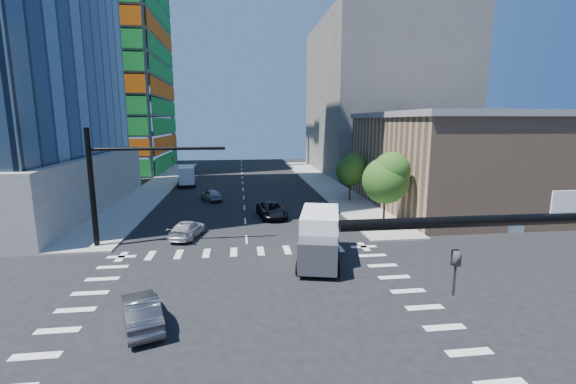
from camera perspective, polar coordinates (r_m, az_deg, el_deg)
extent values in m
plane|color=black|center=(20.95, -5.49, -16.84)|extent=(160.00, 160.00, 0.00)
cube|color=silver|center=(20.94, -5.49, -16.83)|extent=(20.00, 20.00, 0.01)
cube|color=#999690|center=(60.78, 5.15, 1.37)|extent=(5.00, 60.00, 0.15)
cube|color=#999690|center=(60.61, -18.62, 0.84)|extent=(5.00, 60.00, 0.15)
cube|color=green|center=(83.26, -18.27, 20.23)|extent=(0.12, 24.00, 49.00)
cube|color=#DF5A0D|center=(74.72, -30.41, 20.57)|extent=(24.00, 0.12, 49.00)
cube|color=#A57D5F|center=(48.15, 24.76, 4.00)|extent=(20.00, 22.00, 10.00)
cube|color=slate|center=(47.93, 25.25, 10.30)|extent=(20.50, 22.50, 0.60)
cube|color=#625C58|center=(78.69, 13.56, 13.34)|extent=(24.00, 30.00, 28.00)
cylinder|color=black|center=(10.14, 36.16, -3.14)|extent=(10.00, 0.24, 0.24)
imported|color=black|center=(8.95, 23.43, -10.91)|extent=(0.16, 0.20, 1.00)
cube|color=white|center=(10.08, 36.38, -1.20)|extent=(0.90, 0.04, 0.50)
cylinder|color=black|center=(32.47, -27.06, 0.53)|extent=(0.40, 0.40, 9.00)
cylinder|color=black|center=(30.80, -18.69, 6.09)|extent=(10.00, 0.24, 0.24)
imported|color=black|center=(30.71, -16.73, 4.12)|extent=(0.16, 0.20, 1.00)
cylinder|color=#382316|center=(36.06, 14.02, -3.20)|extent=(0.20, 0.20, 2.27)
sphere|color=#1D4B14|center=(35.48, 14.24, 1.65)|extent=(4.16, 4.16, 4.16)
sphere|color=#3F6C24|center=(35.22, 15.09, 3.15)|extent=(3.25, 3.25, 3.25)
cylinder|color=#382316|center=(47.31, 9.14, -0.04)|extent=(0.20, 0.20, 1.92)
sphere|color=#1D4B14|center=(46.91, 9.23, 3.10)|extent=(3.52, 3.52, 3.52)
sphere|color=#3F6C24|center=(46.65, 9.83, 4.07)|extent=(2.75, 2.75, 2.75)
imported|color=black|center=(39.03, -2.41, -2.68)|extent=(3.13, 5.66, 1.50)
imported|color=silver|center=(33.46, -14.70, -5.35)|extent=(2.95, 5.06, 1.38)
imported|color=#97999E|center=(48.17, -11.29, -0.40)|extent=(3.19, 4.50, 1.42)
imported|color=#48474B|center=(20.29, -20.93, -16.16)|extent=(2.96, 4.72, 1.47)
cube|color=white|center=(26.49, 4.67, -6.23)|extent=(3.71, 5.73, 2.74)
cube|color=#43424A|center=(26.70, 4.65, -7.64)|extent=(2.81, 2.42, 2.01)
cube|color=silver|center=(60.20, -14.88, 2.60)|extent=(2.93, 4.94, 2.42)
cube|color=#43424A|center=(60.28, -14.85, 2.03)|extent=(2.37, 1.99, 1.77)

